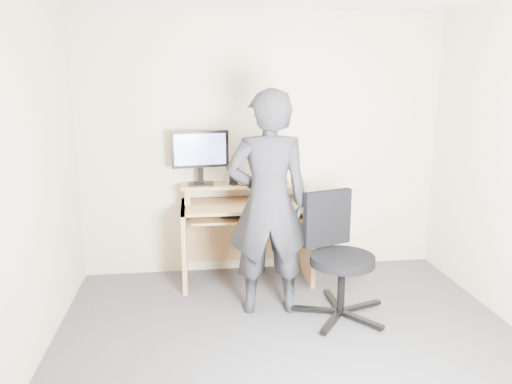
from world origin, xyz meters
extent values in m
plane|color=#49494E|center=(0.00, 0.00, 0.00)|extent=(3.50, 3.50, 0.00)
cube|color=beige|center=(0.00, 1.75, 1.25)|extent=(3.50, 0.02, 2.50)
cube|color=tan|center=(-0.78, 1.45, 0.38)|extent=(0.04, 0.60, 0.75)
cube|color=tan|center=(0.38, 1.45, 0.38)|extent=(0.04, 0.60, 0.75)
cube|color=tan|center=(-0.20, 1.45, 0.73)|extent=(1.20, 0.60, 0.03)
cube|color=tan|center=(-0.20, 1.37, 0.64)|extent=(1.02, 0.38, 0.02)
cube|color=tan|center=(-0.74, 1.60, 0.82)|extent=(0.05, 0.28, 0.15)
cube|color=tan|center=(0.34, 1.60, 0.82)|extent=(0.05, 0.28, 0.15)
cube|color=tan|center=(-0.20, 1.60, 0.90)|extent=(1.20, 0.30, 0.02)
cube|color=tan|center=(-0.20, 1.74, 0.42)|extent=(1.20, 0.03, 0.65)
cube|color=black|center=(-0.61, 1.60, 0.92)|extent=(0.23, 0.15, 0.02)
cube|color=black|center=(-0.61, 1.62, 1.00)|extent=(0.05, 0.04, 0.15)
cube|color=black|center=(-0.61, 1.59, 1.25)|extent=(0.53, 0.12, 0.34)
cube|color=#93ADFF|center=(-0.61, 1.57, 1.25)|extent=(0.47, 0.08, 0.29)
cube|color=black|center=(-0.30, 1.59, 1.01)|extent=(0.10, 0.14, 0.20)
cylinder|color=silver|center=(0.00, 1.60, 1.00)|extent=(0.10, 0.10, 0.18)
cube|color=black|center=(0.17, 1.55, 0.92)|extent=(0.10, 0.14, 0.01)
cube|color=black|center=(-0.31, 1.52, 0.93)|extent=(0.05, 0.05, 0.03)
torus|color=silver|center=(-0.29, 1.67, 0.92)|extent=(0.20, 0.20, 0.06)
cube|color=black|center=(-0.20, 1.36, 0.67)|extent=(0.49, 0.28, 0.03)
ellipsoid|color=black|center=(0.08, 1.35, 0.77)|extent=(0.11, 0.09, 0.04)
cube|color=black|center=(0.67, 0.67, 0.04)|extent=(0.38, 0.18, 0.03)
cube|color=black|center=(0.47, 0.81, 0.04)|extent=(0.06, 0.39, 0.03)
cube|color=black|center=(0.28, 0.66, 0.04)|extent=(0.39, 0.16, 0.03)
cube|color=black|center=(0.35, 0.43, 0.04)|extent=(0.26, 0.35, 0.03)
cube|color=black|center=(0.60, 0.44, 0.04)|extent=(0.28, 0.34, 0.03)
cylinder|color=black|center=(0.47, 0.60, 0.26)|extent=(0.06, 0.06, 0.41)
cylinder|color=black|center=(0.47, 0.60, 0.48)|extent=(0.51, 0.51, 0.07)
cube|color=black|center=(0.40, 0.81, 0.77)|extent=(0.43, 0.20, 0.46)
imported|color=black|center=(-0.10, 0.80, 0.91)|extent=(0.68, 0.46, 1.82)
camera|label=1|loc=(-0.68, -3.01, 1.88)|focal=35.00mm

